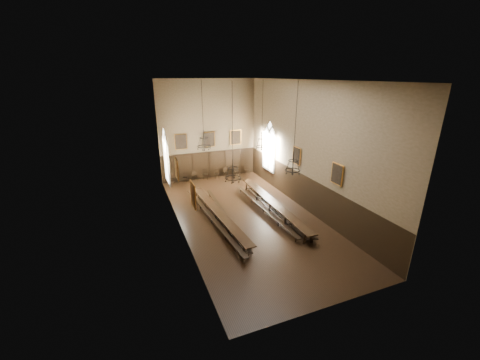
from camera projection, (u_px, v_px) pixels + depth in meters
floor at (247, 217)px, 20.37m from camera, size 9.00×18.00×0.02m
ceiling at (248, 80)px, 17.31m from camera, size 9.00×18.00×0.02m
wall_back at (208, 130)px, 26.72m from camera, size 9.00×0.02×9.00m
wall_front at (341, 211)px, 10.96m from camera, size 9.00×0.02×9.00m
wall_left at (177, 161)px, 17.28m from camera, size 0.02×18.00×9.00m
wall_right at (307, 148)px, 20.41m from camera, size 0.02×18.00×9.00m
wainscot_panelling at (247, 200)px, 19.94m from camera, size 9.00×18.00×2.50m
table_left at (219, 217)px, 19.59m from camera, size 1.26×9.47×0.74m
table_right at (273, 207)px, 21.04m from camera, size 0.86×10.03×0.78m
bench_left_outer at (212, 219)px, 19.44m from camera, size 1.01×10.31×0.46m
bench_left_inner at (225, 217)px, 19.75m from camera, size 0.69×9.49×0.43m
bench_right_inner at (264, 210)px, 20.85m from camera, size 0.46×9.06×0.41m
bench_right_outer at (279, 207)px, 21.18m from camera, size 0.80×9.77×0.44m
chair_0 at (174, 180)px, 26.57m from camera, size 0.45×0.45×0.95m
chair_1 at (185, 179)px, 26.90m from camera, size 0.50×0.50×0.89m
chair_2 at (195, 178)px, 27.25m from camera, size 0.48×0.48×0.91m
chair_3 at (205, 176)px, 27.57m from camera, size 0.52×0.52×1.01m
chair_4 at (217, 175)px, 27.91m from camera, size 0.48×0.48×0.90m
chair_5 at (226, 174)px, 28.30m from camera, size 0.49×0.49×0.93m
chair_6 at (236, 173)px, 28.57m from camera, size 0.47×0.47×1.03m
chair_7 at (247, 171)px, 29.00m from camera, size 0.43×0.43×0.96m
chandelier_back_left at (204, 142)px, 20.35m from camera, size 0.94×0.94×4.58m
chandelier_back_right at (262, 142)px, 21.36m from camera, size 0.86×0.86×4.80m
chandelier_front_left at (233, 172)px, 16.46m from camera, size 0.92×0.92×5.35m
chandelier_front_right at (293, 165)px, 17.58m from camera, size 0.92×0.92×5.29m
portrait_back_0 at (181, 142)px, 25.98m from camera, size 1.10×0.12×1.40m
portrait_back_1 at (209, 139)px, 26.88m from camera, size 1.10×0.12×1.40m
portrait_back_2 at (236, 137)px, 27.78m from camera, size 1.10×0.12×1.40m
portrait_left_0 at (177, 169)px, 18.47m from camera, size 0.12×1.00×1.30m
portrait_left_1 at (193, 195)px, 14.53m from camera, size 0.12×1.00×1.30m
portrait_right_0 at (297, 156)px, 21.51m from camera, size 0.12×1.00×1.30m
portrait_right_1 at (337, 174)px, 17.57m from camera, size 0.12×1.00×1.30m
window_right at (269, 146)px, 25.56m from camera, size 0.20×2.20×4.60m
window_left at (166, 156)px, 22.49m from camera, size 0.20×2.20×4.60m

